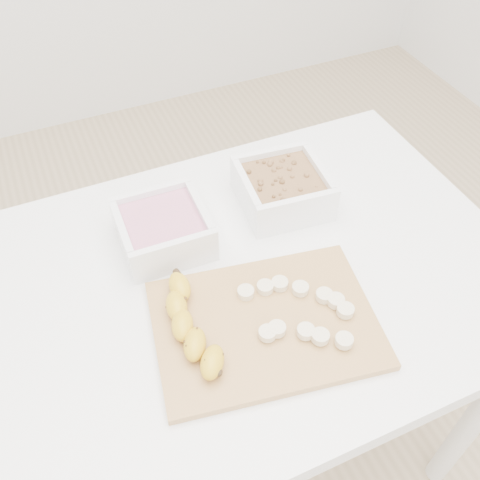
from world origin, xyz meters
name	(u,v)px	position (x,y,z in m)	size (l,w,h in m)	color
ground	(244,440)	(0.00, 0.00, 0.00)	(3.50, 3.50, 0.00)	#C6AD89
table	(246,305)	(0.00, 0.00, 0.65)	(1.00, 0.70, 0.75)	white
bowl_yogurt	(163,228)	(-0.11, 0.13, 0.79)	(0.16, 0.16, 0.07)	white
bowl_granola	(283,188)	(0.14, 0.14, 0.79)	(0.18, 0.18, 0.08)	white
cutting_board	(265,324)	(-0.02, -0.12, 0.76)	(0.36, 0.26, 0.01)	tan
banana	(192,326)	(-0.13, -0.09, 0.78)	(0.05, 0.20, 0.04)	gold
banana_slices	(301,310)	(0.04, -0.12, 0.77)	(0.17, 0.18, 0.02)	beige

